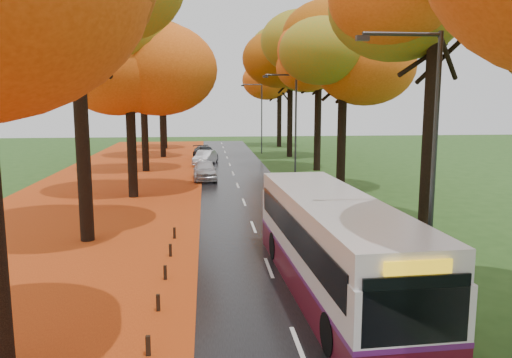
{
  "coord_description": "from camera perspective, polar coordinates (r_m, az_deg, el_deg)",
  "views": [
    {
      "loc": [
        -2.23,
        -5.46,
        6.13
      ],
      "look_at": [
        0.0,
        16.75,
        2.6
      ],
      "focal_mm": 35.0,
      "sensor_mm": 36.0,
      "label": 1
    }
  ],
  "objects": [
    {
      "name": "trees_left",
      "position": [
        33.08,
        -14.8,
        14.61
      ],
      "size": [
        9.2,
        74.0,
        13.88
      ],
      "color": "black",
      "rests_on": "ground"
    },
    {
      "name": "car_white",
      "position": [
        38.79,
        -5.86,
        1.03
      ],
      "size": [
        1.94,
        4.48,
        1.51
      ],
      "primitive_type": "imported",
      "rotation": [
        0.0,
        0.0,
        0.04
      ],
      "color": "#BDBDC1",
      "rests_on": "road"
    },
    {
      "name": "car_silver",
      "position": [
        47.96,
        -5.85,
        2.46
      ],
      "size": [
        2.47,
        4.34,
        1.35
      ],
      "primitive_type": "imported",
      "rotation": [
        0.0,
        0.0,
        -0.27
      ],
      "color": "#A7A9AF",
      "rests_on": "road"
    },
    {
      "name": "leaf_drift",
      "position": [
        31.08,
        -7.14,
        -2.38
      ],
      "size": [
        0.9,
        90.0,
        0.01
      ],
      "primitive_type": "cube",
      "color": "#CB5014",
      "rests_on": "road"
    },
    {
      "name": "bus",
      "position": [
        16.15,
        8.74,
        -7.25
      ],
      "size": [
        3.18,
        11.73,
        3.06
      ],
      "rotation": [
        0.0,
        0.0,
        0.04
      ],
      "color": "#4E0C1B",
      "rests_on": "road"
    },
    {
      "name": "road",
      "position": [
        31.15,
        -1.52,
        -2.33
      ],
      "size": [
        6.5,
        90.0,
        0.04
      ],
      "primitive_type": "cube",
      "color": "black",
      "rests_on": "ground"
    },
    {
      "name": "leaf_verge",
      "position": [
        31.8,
        -17.93,
        -2.55
      ],
      "size": [
        12.0,
        90.0,
        0.02
      ],
      "primitive_type": "cube",
      "color": "#9B2B0E",
      "rests_on": "ground"
    },
    {
      "name": "streetlamp_near",
      "position": [
        14.88,
        18.85,
        3.05
      ],
      "size": [
        2.45,
        0.18,
        8.0
      ],
      "color": "#333538",
      "rests_on": "ground"
    },
    {
      "name": "car_dark",
      "position": [
        51.88,
        -5.84,
        2.96
      ],
      "size": [
        2.9,
        5.06,
        1.38
      ],
      "primitive_type": "imported",
      "rotation": [
        0.0,
        0.0,
        0.21
      ],
      "color": "black",
      "rests_on": "road"
    },
    {
      "name": "trees_right",
      "position": [
        33.91,
        10.8,
        14.86
      ],
      "size": [
        9.3,
        74.2,
        13.96
      ],
      "color": "black",
      "rests_on": "ground"
    },
    {
      "name": "streetlamp_mid",
      "position": [
        36.02,
        4.17,
        6.71
      ],
      "size": [
        2.45,
        0.18,
        8.0
      ],
      "color": "#333538",
      "rests_on": "ground"
    },
    {
      "name": "streetlamp_far",
      "position": [
        57.81,
        0.4,
        7.58
      ],
      "size": [
        2.45,
        0.18,
        8.0
      ],
      "color": "#333538",
      "rests_on": "ground"
    },
    {
      "name": "centre_line",
      "position": [
        31.14,
        -1.52,
        -2.29
      ],
      "size": [
        0.12,
        90.0,
        0.01
      ],
      "primitive_type": "cube",
      "color": "silver",
      "rests_on": "road"
    }
  ]
}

